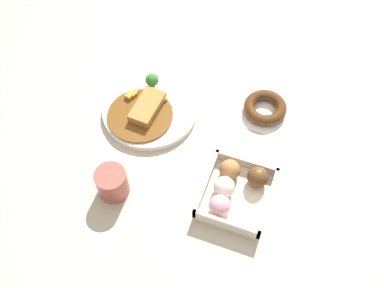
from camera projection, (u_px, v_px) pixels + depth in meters
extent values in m
plane|color=#B2A893|center=(193.00, 124.00, 1.15)|extent=(1.60, 1.60, 0.00)
cylinder|color=white|center=(150.00, 110.00, 1.16)|extent=(0.25, 0.25, 0.02)
cylinder|color=brown|center=(140.00, 115.00, 1.13)|extent=(0.17, 0.17, 0.01)
cube|color=#A87538|center=(147.00, 107.00, 1.13)|extent=(0.11, 0.07, 0.02)
cylinder|color=white|center=(163.00, 99.00, 1.16)|extent=(0.06, 0.06, 0.00)
ellipsoid|color=yellow|center=(162.00, 97.00, 1.16)|extent=(0.03, 0.03, 0.02)
cylinder|color=#8CB766|center=(153.00, 85.00, 1.18)|extent=(0.01, 0.01, 0.02)
sphere|color=#387A2D|center=(152.00, 80.00, 1.16)|extent=(0.04, 0.04, 0.04)
cube|color=orange|center=(129.00, 97.00, 1.16)|extent=(0.02, 0.02, 0.02)
cube|color=orange|center=(135.00, 93.00, 1.17)|extent=(0.02, 0.02, 0.02)
cube|color=orange|center=(133.00, 95.00, 1.17)|extent=(0.02, 0.02, 0.02)
cube|color=beige|center=(236.00, 196.00, 1.03)|extent=(0.17, 0.16, 0.01)
cube|color=beige|center=(247.00, 163.00, 1.05)|extent=(0.01, 0.16, 0.03)
cube|color=beige|center=(226.00, 224.00, 0.97)|extent=(0.01, 0.16, 0.03)
cube|color=beige|center=(206.00, 183.00, 1.02)|extent=(0.17, 0.01, 0.03)
cube|color=beige|center=(268.00, 202.00, 1.00)|extent=(0.17, 0.01, 0.03)
sphere|color=#9E6B3D|center=(230.00, 170.00, 1.03)|extent=(0.05, 0.05, 0.05)
sphere|color=silver|center=(224.00, 187.00, 1.01)|extent=(0.05, 0.05, 0.05)
sphere|color=pink|center=(220.00, 206.00, 0.98)|extent=(0.05, 0.05, 0.05)
sphere|color=brown|center=(258.00, 177.00, 1.02)|extent=(0.05, 0.05, 0.05)
cube|color=white|center=(264.00, 111.00, 1.17)|extent=(0.15, 0.15, 0.00)
torus|color=#4C2B14|center=(265.00, 108.00, 1.15)|extent=(0.11, 0.11, 0.03)
cylinder|color=#9E4C42|center=(112.00, 183.00, 1.01)|extent=(0.07, 0.07, 0.08)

